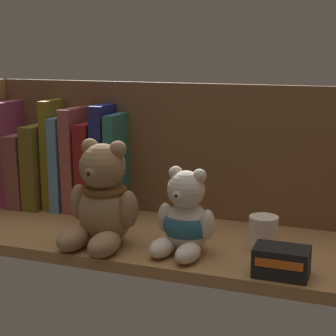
{
  "coord_description": "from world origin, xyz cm",
  "views": [
    {
      "loc": [
        33.63,
        -87.11,
        35.05
      ],
      "look_at": [
        1.64,
        0.0,
        14.65
      ],
      "focal_mm": 58.87,
      "sensor_mm": 36.0,
      "label": 1
    }
  ],
  "objects_px": {
    "book_1": "(30,168)",
    "pillar_candle": "(263,234)",
    "book_3": "(57,153)",
    "small_product_box": "(281,262)",
    "book_0": "(15,151)",
    "book_5": "(79,158)",
    "book_8": "(120,163)",
    "book_2": "(45,164)",
    "book_4": "(67,162)",
    "book_6": "(93,166)",
    "book_7": "(107,158)",
    "teddy_bear_smaller": "(186,220)",
    "teddy_bear_larger": "(102,201)"
  },
  "relations": [
    {
      "from": "teddy_bear_smaller",
      "to": "small_product_box",
      "type": "xyz_separation_m",
      "value": [
        0.16,
        -0.04,
        -0.03
      ]
    },
    {
      "from": "book_2",
      "to": "book_3",
      "type": "height_order",
      "value": "book_3"
    },
    {
      "from": "book_3",
      "to": "teddy_bear_smaller",
      "type": "bearing_deg",
      "value": -26.77
    },
    {
      "from": "book_4",
      "to": "small_product_box",
      "type": "distance_m",
      "value": 0.53
    },
    {
      "from": "pillar_candle",
      "to": "teddy_bear_smaller",
      "type": "bearing_deg",
      "value": -155.75
    },
    {
      "from": "book_7",
      "to": "book_4",
      "type": "bearing_deg",
      "value": 180.0
    },
    {
      "from": "book_0",
      "to": "book_7",
      "type": "height_order",
      "value": "same"
    },
    {
      "from": "book_5",
      "to": "pillar_candle",
      "type": "bearing_deg",
      "value": -16.33
    },
    {
      "from": "book_2",
      "to": "book_7",
      "type": "height_order",
      "value": "book_7"
    },
    {
      "from": "small_product_box",
      "to": "book_3",
      "type": "bearing_deg",
      "value": 157.14
    },
    {
      "from": "small_product_box",
      "to": "book_1",
      "type": "bearing_deg",
      "value": 159.64
    },
    {
      "from": "book_1",
      "to": "pillar_candle",
      "type": "distance_m",
      "value": 0.54
    },
    {
      "from": "book_1",
      "to": "book_7",
      "type": "relative_size",
      "value": 0.7
    },
    {
      "from": "book_3",
      "to": "book_8",
      "type": "height_order",
      "value": "book_3"
    },
    {
      "from": "book_0",
      "to": "book_3",
      "type": "height_order",
      "value": "book_3"
    },
    {
      "from": "book_3",
      "to": "book_8",
      "type": "distance_m",
      "value": 0.15
    },
    {
      "from": "book_0",
      "to": "book_4",
      "type": "relative_size",
      "value": 1.14
    },
    {
      "from": "teddy_bear_smaller",
      "to": "book_5",
      "type": "bearing_deg",
      "value": 149.28
    },
    {
      "from": "book_2",
      "to": "book_3",
      "type": "xyz_separation_m",
      "value": [
        0.03,
        0.0,
        0.03
      ]
    },
    {
      "from": "book_3",
      "to": "pillar_candle",
      "type": "distance_m",
      "value": 0.48
    },
    {
      "from": "book_1",
      "to": "book_4",
      "type": "distance_m",
      "value": 0.09
    },
    {
      "from": "book_6",
      "to": "book_7",
      "type": "xyz_separation_m",
      "value": [
        0.03,
        -0.0,
        0.02
      ]
    },
    {
      "from": "book_5",
      "to": "book_8",
      "type": "relative_size",
      "value": 1.04
    },
    {
      "from": "book_4",
      "to": "book_0",
      "type": "bearing_deg",
      "value": -180.0
    },
    {
      "from": "book_8",
      "to": "small_product_box",
      "type": "relative_size",
      "value": 2.51
    },
    {
      "from": "book_6",
      "to": "small_product_box",
      "type": "height_order",
      "value": "book_6"
    },
    {
      "from": "book_4",
      "to": "book_5",
      "type": "bearing_deg",
      "value": 0.0
    },
    {
      "from": "book_7",
      "to": "teddy_bear_smaller",
      "type": "bearing_deg",
      "value": -37.46
    },
    {
      "from": "book_3",
      "to": "small_product_box",
      "type": "distance_m",
      "value": 0.56
    },
    {
      "from": "book_4",
      "to": "teddy_bear_smaller",
      "type": "bearing_deg",
      "value": -28.5
    },
    {
      "from": "book_0",
      "to": "book_6",
      "type": "xyz_separation_m",
      "value": [
        0.19,
        0.0,
        -0.02
      ]
    },
    {
      "from": "book_1",
      "to": "small_product_box",
      "type": "relative_size",
      "value": 1.9
    },
    {
      "from": "book_3",
      "to": "teddy_bear_larger",
      "type": "xyz_separation_m",
      "value": [
        0.2,
        -0.19,
        -0.04
      ]
    },
    {
      "from": "book_7",
      "to": "book_8",
      "type": "relative_size",
      "value": 1.09
    },
    {
      "from": "book_5",
      "to": "book_1",
      "type": "bearing_deg",
      "value": 180.0
    },
    {
      "from": "book_0",
      "to": "book_5",
      "type": "relative_size",
      "value": 1.04
    },
    {
      "from": "book_0",
      "to": "small_product_box",
      "type": "relative_size",
      "value": 2.72
    },
    {
      "from": "pillar_candle",
      "to": "small_product_box",
      "type": "height_order",
      "value": "pillar_candle"
    },
    {
      "from": "book_5",
      "to": "book_7",
      "type": "xyz_separation_m",
      "value": [
        0.07,
        -0.0,
        0.0
      ]
    },
    {
      "from": "book_2",
      "to": "book_4",
      "type": "xyz_separation_m",
      "value": [
        0.05,
        0.0,
        0.01
      ]
    },
    {
      "from": "book_7",
      "to": "book_8",
      "type": "bearing_deg",
      "value": 0.0
    },
    {
      "from": "book_3",
      "to": "small_product_box",
      "type": "bearing_deg",
      "value": -22.86
    },
    {
      "from": "book_5",
      "to": "book_7",
      "type": "bearing_deg",
      "value": -0.0
    },
    {
      "from": "book_1",
      "to": "book_6",
      "type": "relative_size",
      "value": 0.84
    },
    {
      "from": "book_8",
      "to": "book_3",
      "type": "bearing_deg",
      "value": -180.0
    },
    {
      "from": "book_1",
      "to": "pillar_candle",
      "type": "xyz_separation_m",
      "value": [
        0.53,
        -0.12,
        -0.05
      ]
    },
    {
      "from": "pillar_candle",
      "to": "book_2",
      "type": "bearing_deg",
      "value": 166.29
    },
    {
      "from": "book_1",
      "to": "book_8",
      "type": "height_order",
      "value": "book_8"
    },
    {
      "from": "book_1",
      "to": "small_product_box",
      "type": "distance_m",
      "value": 0.61
    },
    {
      "from": "book_4",
      "to": "book_3",
      "type": "bearing_deg",
      "value": 180.0
    }
  ]
}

